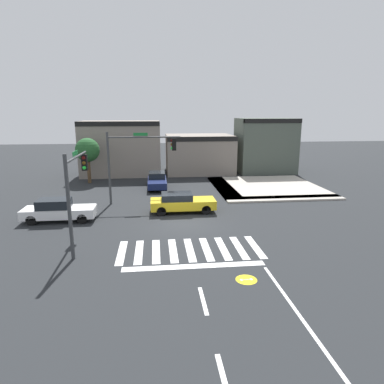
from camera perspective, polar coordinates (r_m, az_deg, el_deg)
ground_plane at (r=22.35m, az=-1.57°, el=-5.23°), size 120.00×120.00×0.00m
crosswalk_near at (r=18.15m, az=-0.37°, el=-9.71°), size 7.54×3.16×0.01m
lane_markings at (r=12.35m, az=9.00°, el=-21.95°), size 6.80×18.75×0.01m
bike_detector_marking at (r=15.35m, az=9.17°, el=-14.42°), size 0.94×0.94×0.01m
curb_corner_northeast at (r=32.96m, az=11.90°, el=0.71°), size 10.00×10.60×0.15m
storefront_row at (r=40.29m, az=-0.40°, el=7.29°), size 24.85×6.50×6.43m
traffic_signal_southwest at (r=18.86m, az=-18.96°, el=1.92°), size 0.32×4.82×5.23m
traffic_signal_northwest at (r=26.67m, az=-9.20°, el=6.37°), size 5.68×0.32×5.66m
car_yellow at (r=24.51m, az=-1.77°, el=-1.76°), size 4.68×1.82×1.42m
car_white at (r=24.24m, az=-21.69°, el=-2.87°), size 4.70×1.73×1.51m
car_navy at (r=32.66m, az=-5.92°, el=1.96°), size 1.75×4.70×1.44m
roadside_tree at (r=35.96m, az=-17.26°, el=6.73°), size 2.43×2.43×4.61m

